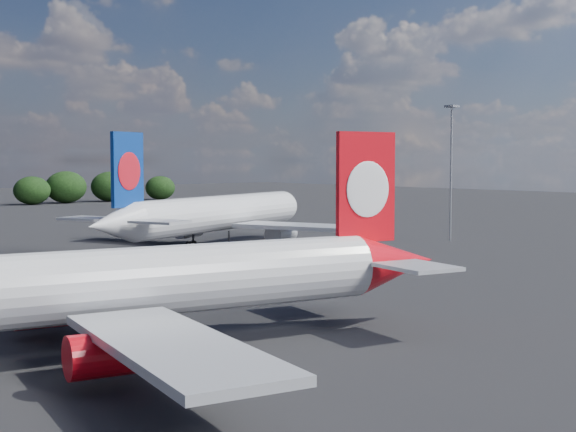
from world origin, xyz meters
TOP-DOWN VIEW (x-y plane):
  - qantas_airliner at (6.65, 13.69)m, footprint 41.97×40.09m
  - china_southern_airliner at (41.52, 58.21)m, footprint 43.88×42.24m
  - floodlight_mast_near at (74.63, 45.17)m, footprint 1.60×1.60m

SIDE VIEW (x-z plane):
  - qantas_airliner at x=6.65m, z-range -2.68..11.05m
  - china_southern_airliner at x=41.52m, z-range -2.91..11.99m
  - floodlight_mast_near at x=74.63m, z-range 3.14..22.85m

